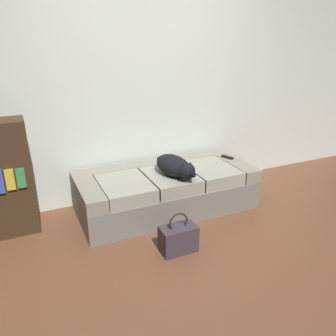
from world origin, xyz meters
name	(u,v)px	position (x,y,z in m)	size (l,w,h in m)	color
ground_plane	(218,261)	(0.00, 0.00, 0.00)	(10.00, 10.00, 0.00)	brown
back_wall	(146,73)	(0.00, 1.59, 1.40)	(6.40, 0.10, 2.80)	silver
couch	(166,190)	(0.00, 1.07, 0.22)	(1.88, 0.84, 0.44)	gray
dog_dark	(175,166)	(0.03, 0.90, 0.54)	(0.35, 0.60, 0.21)	black
tv_remote	(227,157)	(0.82, 1.13, 0.45)	(0.04, 0.15, 0.02)	black
handbag	(178,238)	(-0.24, 0.28, 0.13)	(0.32, 0.18, 0.38)	#3C333B
bookshelf	(0,180)	(-1.59, 1.24, 0.55)	(0.56, 0.30, 1.10)	#3F2A19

